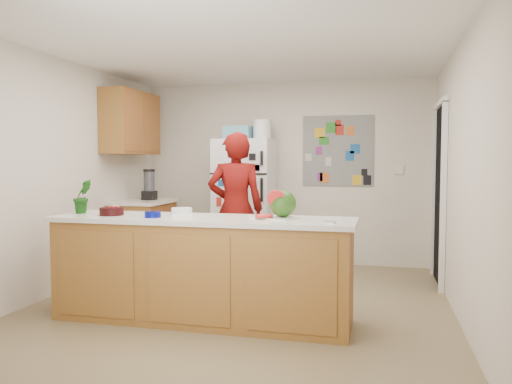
% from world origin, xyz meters
% --- Properties ---
extents(floor, '(4.00, 4.50, 0.02)m').
position_xyz_m(floor, '(0.00, 0.00, -0.01)').
color(floor, brown).
rests_on(floor, ground).
extents(wall_back, '(4.00, 0.02, 2.50)m').
position_xyz_m(wall_back, '(0.00, 2.26, 1.25)').
color(wall_back, beige).
rests_on(wall_back, ground).
extents(wall_left, '(0.02, 4.50, 2.50)m').
position_xyz_m(wall_left, '(-2.01, 0.00, 1.25)').
color(wall_left, beige).
rests_on(wall_left, ground).
extents(wall_right, '(0.02, 4.50, 2.50)m').
position_xyz_m(wall_right, '(2.01, 0.00, 1.25)').
color(wall_right, beige).
rests_on(wall_right, ground).
extents(ceiling, '(4.00, 4.50, 0.02)m').
position_xyz_m(ceiling, '(0.00, 0.00, 2.51)').
color(ceiling, white).
rests_on(ceiling, wall_back).
extents(doorway, '(0.03, 0.85, 2.04)m').
position_xyz_m(doorway, '(1.99, 1.45, 1.02)').
color(doorway, black).
rests_on(doorway, ground).
extents(peninsula_base, '(2.60, 0.62, 0.88)m').
position_xyz_m(peninsula_base, '(-0.20, -0.50, 0.44)').
color(peninsula_base, brown).
rests_on(peninsula_base, floor).
extents(peninsula_top, '(2.68, 0.70, 0.04)m').
position_xyz_m(peninsula_top, '(-0.20, -0.50, 0.90)').
color(peninsula_top, silver).
rests_on(peninsula_top, peninsula_base).
extents(side_counter_base, '(0.60, 0.80, 0.86)m').
position_xyz_m(side_counter_base, '(-1.69, 1.35, 0.43)').
color(side_counter_base, brown).
rests_on(side_counter_base, floor).
extents(side_counter_top, '(0.64, 0.84, 0.04)m').
position_xyz_m(side_counter_top, '(-1.69, 1.35, 0.88)').
color(side_counter_top, silver).
rests_on(side_counter_top, side_counter_base).
extents(upper_cabinets, '(0.35, 1.00, 0.80)m').
position_xyz_m(upper_cabinets, '(-1.82, 1.30, 1.90)').
color(upper_cabinets, brown).
rests_on(upper_cabinets, wall_left).
extents(refrigerator, '(0.75, 0.70, 1.70)m').
position_xyz_m(refrigerator, '(-0.45, 1.88, 0.85)').
color(refrigerator, silver).
rests_on(refrigerator, floor).
extents(fridge_top_bin, '(0.35, 0.28, 0.18)m').
position_xyz_m(fridge_top_bin, '(-0.55, 1.88, 1.79)').
color(fridge_top_bin, '#5999B2').
rests_on(fridge_top_bin, refrigerator).
extents(photo_collage, '(0.95, 0.01, 0.95)m').
position_xyz_m(photo_collage, '(0.75, 2.24, 1.55)').
color(photo_collage, slate).
rests_on(photo_collage, wall_back).
extents(person, '(0.72, 0.56, 1.74)m').
position_xyz_m(person, '(-0.28, 0.83, 0.87)').
color(person, '#5F0B09').
rests_on(person, floor).
extents(blender_appliance, '(0.14, 0.14, 0.38)m').
position_xyz_m(blender_appliance, '(-1.64, 1.43, 1.09)').
color(blender_appliance, black).
rests_on(blender_appliance, side_counter_top).
extents(cutting_board, '(0.42, 0.36, 0.01)m').
position_xyz_m(cutting_board, '(0.45, -0.44, 0.93)').
color(cutting_board, white).
rests_on(cutting_board, peninsula_top).
extents(watermelon, '(0.23, 0.23, 0.23)m').
position_xyz_m(watermelon, '(0.51, -0.42, 1.05)').
color(watermelon, '#225F17').
rests_on(watermelon, cutting_board).
extents(watermelon_slice, '(0.15, 0.15, 0.02)m').
position_xyz_m(watermelon_slice, '(0.36, -0.49, 0.94)').
color(watermelon_slice, red).
rests_on(watermelon_slice, cutting_board).
extents(cherry_bowl, '(0.26, 0.26, 0.07)m').
position_xyz_m(cherry_bowl, '(-1.04, -0.55, 0.96)').
color(cherry_bowl, black).
rests_on(cherry_bowl, peninsula_top).
extents(white_bowl, '(0.25, 0.25, 0.06)m').
position_xyz_m(white_bowl, '(-0.45, -0.33, 0.95)').
color(white_bowl, silver).
rests_on(white_bowl, peninsula_top).
extents(cobalt_bowl, '(0.14, 0.14, 0.05)m').
position_xyz_m(cobalt_bowl, '(-0.60, -0.62, 0.95)').
color(cobalt_bowl, '#030969').
rests_on(cobalt_bowl, peninsula_top).
extents(plate, '(0.26, 0.26, 0.02)m').
position_xyz_m(plate, '(-1.07, -0.45, 0.93)').
color(plate, beige).
rests_on(plate, peninsula_top).
extents(paper_towel, '(0.22, 0.21, 0.02)m').
position_xyz_m(paper_towel, '(-0.36, -0.53, 0.93)').
color(paper_towel, silver).
rests_on(paper_towel, peninsula_top).
extents(keys, '(0.11, 0.08, 0.01)m').
position_xyz_m(keys, '(0.93, -0.64, 0.93)').
color(keys, gray).
rests_on(keys, peninsula_top).
extents(potted_plant, '(0.21, 0.22, 0.32)m').
position_xyz_m(potted_plant, '(-1.40, -0.45, 1.08)').
color(potted_plant, '#123C0D').
rests_on(potted_plant, peninsula_top).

